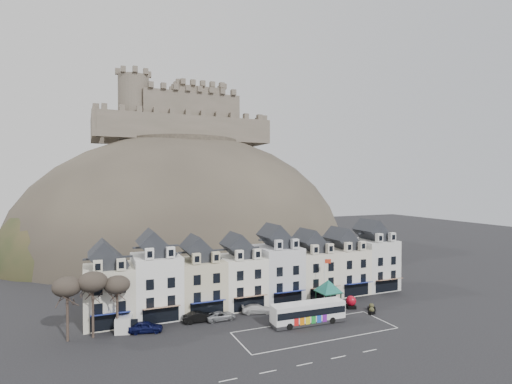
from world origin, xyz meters
TOP-DOWN VIEW (x-y plane):
  - ground at (0.00, 0.00)m, footprint 300.00×300.00m
  - coach_bay_markings at (2.00, 1.25)m, footprint 22.00×7.50m
  - townhouse_terrace at (0.15, 15.97)m, footprint 54.40×9.35m
  - castle_hill at (1.25, 68.95)m, footprint 100.00×76.00m
  - castle at (0.51, 75.93)m, footprint 50.20×22.20m
  - tree_left_far at (-29.00, 10.50)m, footprint 3.61×3.61m
  - tree_left_mid at (-26.00, 10.50)m, footprint 3.78×3.78m
  - tree_left_near at (-23.00, 10.50)m, footprint 3.43×3.43m
  - bus at (2.34, 3.81)m, footprint 11.02×2.94m
  - bus_shelter at (9.17, 8.99)m, footprint 7.01×7.01m
  - red_buoy at (12.27, 7.17)m, footprint 1.71×1.71m
  - flagpole at (9.17, 9.97)m, footprint 1.10×0.39m
  - white_van at (-21.87, 12.00)m, footprint 3.11×5.01m
  - planter_west at (13.40, 3.50)m, footprint 1.19×0.77m
  - planter_east at (14.59, 5.00)m, footprint 1.27×0.97m
  - car_navy at (-19.45, 9.58)m, footprint 4.78×2.79m
  - car_black at (-11.81, 10.69)m, footprint 4.57×1.68m
  - car_silver at (-8.67, 10.23)m, footprint 4.50×2.20m
  - car_white at (-2.57, 10.83)m, footprint 5.17×3.39m
  - car_maroon at (4.80, 9.50)m, footprint 4.40×2.01m
  - car_charcoal at (9.88, 11.89)m, footprint 4.64×2.50m

SIDE VIEW (x-z plane):
  - ground at x=0.00m, z-range 0.00..0.00m
  - coach_bay_markings at x=2.00m, z-range -0.01..0.01m
  - castle_hill at x=1.25m, z-range -33.89..34.11m
  - planter_west at x=13.40m, z-range -0.02..1.08m
  - planter_east at x=14.59m, z-range -0.02..1.11m
  - car_silver at x=-8.67m, z-range 0.00..1.25m
  - car_white at x=-2.57m, z-range 0.00..1.39m
  - car_charcoal at x=9.88m, z-range 0.00..1.45m
  - car_maroon at x=4.80m, z-range 0.00..1.46m
  - car_black at x=-11.81m, z-range 0.00..1.49m
  - car_navy at x=-19.45m, z-range 0.00..1.53m
  - red_buoy at x=12.27m, z-range 0.02..2.03m
  - white_van at x=-21.87m, z-range 0.00..2.13m
  - bus at x=2.34m, z-range 0.16..3.25m
  - bus_shelter at x=9.17m, z-range 1.23..5.68m
  - flagpole at x=9.17m, z-range 0.56..8.46m
  - townhouse_terrace at x=0.15m, z-range -0.60..11.20m
  - tree_left_near at x=-23.00m, z-range 2.64..10.47m
  - tree_left_far at x=-29.00m, z-range 2.78..11.02m
  - tree_left_mid at x=-26.00m, z-range 2.92..11.56m
  - castle at x=0.51m, z-range 29.19..51.19m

